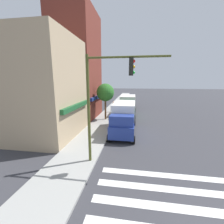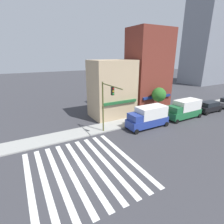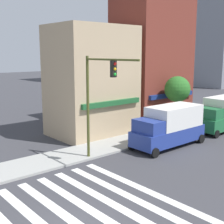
{
  "view_description": "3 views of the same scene",
  "coord_description": "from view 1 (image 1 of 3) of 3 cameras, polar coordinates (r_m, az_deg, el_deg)",
  "views": [
    {
      "loc": [
        -3.44,
        3.6,
        5.28
      ],
      "look_at": [
        11.97,
        6.0,
        2.0
      ],
      "focal_mm": 24.0,
      "sensor_mm": 36.0,
      "label": 1
    },
    {
      "loc": [
        -4.31,
        -13.05,
        9.94
      ],
      "look_at": [
        5.22,
        4.0,
        3.5
      ],
      "focal_mm": 28.0,
      "sensor_mm": 36.0,
      "label": 2
    },
    {
      "loc": [
        -6.54,
        -9.72,
        6.93
      ],
      "look_at": [
        5.22,
        4.0,
        3.5
      ],
      "focal_mm": 50.0,
      "sensor_mm": 36.0,
      "label": 3
    }
  ],
  "objects": [
    {
      "name": "pedestrian_blue_shirt",
      "position": [
        21.66,
        0.79,
        0.68
      ],
      "size": [
        0.32,
        0.32,
        1.77
      ],
      "rotation": [
        0.0,
        0.0,
        3.77
      ],
      "color": "#23232D",
      "rests_on": "sidewalk_left"
    },
    {
      "name": "suv_black",
      "position": [
        29.45,
        6.63,
        3.51
      ],
      "size": [
        4.75,
        2.12,
        1.94
      ],
      "rotation": [
        0.0,
        0.0,
        -0.02
      ],
      "color": "black",
      "rests_on": "ground_plane"
    },
    {
      "name": "tower_distant",
      "position": [
        68.51,
        -14.09,
        32.9
      ],
      "size": [
        15.03,
        10.05,
        60.41
      ],
      "color": "gray",
      "rests_on": "ground_plane"
    },
    {
      "name": "storefront_row",
      "position": [
        19.19,
        -15.94,
        14.01
      ],
      "size": [
        14.5,
        5.3,
        14.21
      ],
      "color": "tan",
      "rests_on": "ground_plane"
    },
    {
      "name": "suv_grey",
      "position": [
        35.65,
        7.05,
        4.95
      ],
      "size": [
        4.74,
        2.12,
        1.94
      ],
      "rotation": [
        0.0,
        0.0,
        0.02
      ],
      "color": "slate",
      "rests_on": "ground_plane"
    },
    {
      "name": "pedestrian_white_shirt",
      "position": [
        24.92,
        0.51,
        2.16
      ],
      "size": [
        0.32,
        0.32,
        1.77
      ],
      "rotation": [
        0.0,
        0.0,
        4.81
      ],
      "color": "#23232D",
      "rests_on": "sidewalk_left"
    },
    {
      "name": "traffic_signal",
      "position": [
        8.87,
        -2.78,
        7.3
      ],
      "size": [
        0.32,
        4.68,
        6.75
      ],
      "color": "#474C1E",
      "rests_on": "ground_plane"
    },
    {
      "name": "box_truck_green",
      "position": [
        22.79,
        5.97,
        2.49
      ],
      "size": [
        6.23,
        2.42,
        3.04
      ],
      "rotation": [
        0.0,
        0.0,
        0.01
      ],
      "color": "#1E6638",
      "rests_on": "ground_plane"
    },
    {
      "name": "box_truck_blue",
      "position": [
        15.39,
        4.5,
        -2.04
      ],
      "size": [
        6.21,
        2.42,
        3.04
      ],
      "rotation": [
        0.0,
        0.0,
        0.0
      ],
      "color": "navy",
      "rests_on": "ground_plane"
    },
    {
      "name": "street_tree",
      "position": [
        19.8,
        -2.55,
        7.37
      ],
      "size": [
        2.31,
        2.31,
        4.76
      ],
      "color": "brown",
      "rests_on": "sidewalk_left"
    }
  ]
}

